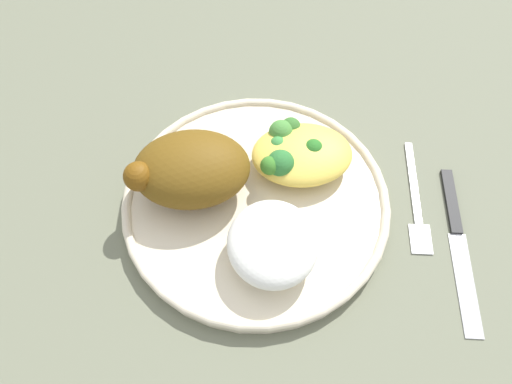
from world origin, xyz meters
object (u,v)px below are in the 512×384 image
at_px(roasted_chicken, 190,169).
at_px(rice_pile, 273,244).
at_px(mac_cheese_with_broccoli, 298,153).
at_px(fork, 416,202).
at_px(knife, 457,232).
at_px(plate, 256,202).

relative_size(roasted_chicken, rice_pile, 1.34).
xyz_separation_m(mac_cheese_with_broccoli, fork, (-0.12, 0.05, -0.03)).
height_order(roasted_chicken, rice_pile, roasted_chicken).
distance_m(fork, knife, 0.05).
xyz_separation_m(roasted_chicken, knife, (-0.27, 0.07, -0.05)).
distance_m(rice_pile, fork, 0.18).
height_order(plate, rice_pile, rice_pile).
height_order(mac_cheese_with_broccoli, fork, mac_cheese_with_broccoli).
xyz_separation_m(mac_cheese_with_broccoli, knife, (-0.16, 0.09, -0.03)).
bearing_deg(mac_cheese_with_broccoli, fork, 157.66).
xyz_separation_m(plate, fork, (-0.17, 0.01, -0.01)).
height_order(fork, knife, knife).
relative_size(plate, mac_cheese_with_broccoli, 2.61).
distance_m(roasted_chicken, rice_pile, 0.11).
bearing_deg(rice_pile, plate, -81.00).
bearing_deg(knife, rice_pile, 4.72).
bearing_deg(rice_pile, knife, -175.28).
height_order(plate, fork, plate).
height_order(rice_pile, mac_cheese_with_broccoli, rice_pile).
relative_size(roasted_chicken, knife, 0.66).
bearing_deg(mac_cheese_with_broccoli, roasted_chicken, 11.37).
distance_m(roasted_chicken, mac_cheese_with_broccoli, 0.12).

